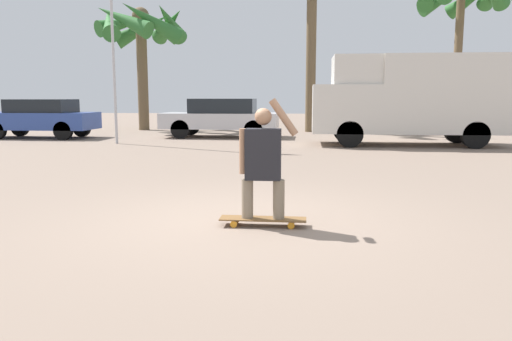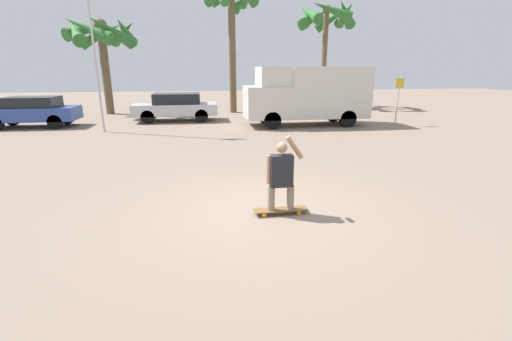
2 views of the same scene
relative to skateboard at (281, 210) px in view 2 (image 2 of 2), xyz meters
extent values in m
plane|color=gray|center=(-0.29, 0.24, -0.08)|extent=(80.00, 80.00, 0.00)
cube|color=brown|center=(0.00, 0.00, 0.01)|extent=(1.05, 0.25, 0.02)
cylinder|color=orange|center=(-0.34, -0.10, -0.04)|extent=(0.08, 0.03, 0.08)
cylinder|color=orange|center=(-0.34, 0.10, -0.04)|extent=(0.08, 0.03, 0.08)
cylinder|color=orange|center=(0.34, -0.10, -0.04)|extent=(0.08, 0.03, 0.08)
cylinder|color=orange|center=(0.34, 0.10, -0.04)|extent=(0.08, 0.03, 0.08)
cylinder|color=gray|center=(-0.19, 0.00, 0.25)|extent=(0.14, 0.14, 0.47)
cylinder|color=gray|center=(0.19, 0.00, 0.25)|extent=(0.14, 0.14, 0.47)
cube|color=#232328|center=(0.00, 0.00, 0.80)|extent=(0.42, 0.22, 0.61)
sphere|color=#A37556|center=(0.00, 0.00, 1.24)|extent=(0.20, 0.20, 0.20)
cylinder|color=#A37556|center=(-0.24, 0.00, 0.83)|extent=(0.09, 0.09, 0.54)
cylinder|color=#A37556|center=(0.24, 0.00, 1.24)|extent=(0.35, 0.09, 0.45)
cylinder|color=black|center=(1.85, 9.70, 0.33)|extent=(0.82, 0.28, 0.82)
cylinder|color=black|center=(1.85, 11.58, 0.33)|extent=(0.82, 0.28, 0.82)
cylinder|color=black|center=(5.58, 9.70, 0.33)|extent=(0.82, 0.28, 0.82)
cylinder|color=black|center=(5.58, 11.58, 0.33)|extent=(0.82, 0.28, 0.82)
cube|color=silver|center=(1.76, 10.64, 1.08)|extent=(2.11, 2.16, 1.51)
cube|color=black|center=(1.34, 10.64, 1.39)|extent=(0.04, 1.84, 0.76)
cube|color=silver|center=(4.77, 10.64, 1.54)|extent=(3.91, 2.16, 2.42)
cube|color=silver|center=(2.08, 10.64, 2.30)|extent=(1.47, 1.99, 0.91)
cylinder|color=black|center=(-4.15, 12.33, 0.27)|extent=(0.70, 0.22, 0.70)
cylinder|color=black|center=(-4.15, 14.02, 0.27)|extent=(0.70, 0.22, 0.70)
cylinder|color=black|center=(-1.41, 12.33, 0.27)|extent=(0.70, 0.22, 0.70)
cylinder|color=black|center=(-1.41, 14.02, 0.27)|extent=(0.70, 0.22, 0.70)
cube|color=#BCBCC1|center=(-2.78, 13.18, 0.56)|extent=(4.42, 1.91, 0.58)
cube|color=black|center=(-2.67, 13.18, 1.12)|extent=(2.43, 1.68, 0.54)
cylinder|color=black|center=(-10.76, 12.86, 0.25)|extent=(0.67, 0.22, 0.67)
cylinder|color=black|center=(-8.22, 11.34, 0.25)|extent=(0.67, 0.22, 0.67)
cylinder|color=black|center=(-8.22, 12.86, 0.25)|extent=(0.67, 0.22, 0.67)
cube|color=#2D4793|center=(-9.49, 12.10, 0.57)|extent=(4.10, 1.73, 0.63)
cube|color=black|center=(-9.39, 12.10, 1.13)|extent=(2.26, 1.52, 0.49)
cylinder|color=brown|center=(7.57, 18.94, 3.29)|extent=(0.38, 0.38, 6.74)
sphere|color=brown|center=(7.57, 18.94, 6.66)|extent=(0.60, 0.60, 0.60)
cone|color=#2D6B2D|center=(8.94, 18.85, 6.37)|extent=(0.95, 2.87, 1.69)
cone|color=#2D6B2D|center=(8.47, 19.97, 6.27)|extent=(2.59, 2.39, 1.97)
cone|color=#2D6B2D|center=(7.18, 20.25, 6.28)|extent=(2.88, 1.53, 1.95)
cone|color=#2D6B2D|center=(6.32, 19.49, 6.28)|extent=(1.82, 2.84, 1.96)
cone|color=#2D6B2D|center=(6.24, 18.67, 6.34)|extent=(1.32, 2.91, 1.77)
cone|color=#2D6B2D|center=(7.42, 17.58, 6.40)|extent=(2.90, 1.07, 1.59)
cone|color=#2D6B2D|center=(8.62, 18.06, 6.30)|extent=(2.38, 2.63, 1.90)
cylinder|color=brown|center=(0.68, 16.53, 3.61)|extent=(0.43, 0.43, 7.38)
cylinder|color=brown|center=(-7.07, 16.99, 2.52)|extent=(0.49, 0.49, 5.20)
sphere|color=brown|center=(-7.07, 16.99, 5.11)|extent=(0.78, 0.78, 0.78)
cone|color=#2D6B2D|center=(-5.69, 16.88, 4.80)|extent=(1.00, 2.91, 1.76)
cone|color=#2D6B2D|center=(-5.97, 17.83, 4.84)|extent=(2.36, 2.76, 1.64)
cone|color=#2D6B2D|center=(-7.43, 18.32, 4.73)|extent=(2.92, 1.48, 1.96)
cone|color=#2D6B2D|center=(-8.17, 17.83, 4.89)|extent=(2.37, 2.76, 1.48)
cone|color=#2D6B2D|center=(-8.33, 16.39, 4.74)|extent=(1.91, 2.89, 1.94)
cone|color=#2D6B2D|center=(-7.43, 15.65, 4.79)|extent=(2.96, 1.48, 1.80)
cone|color=#2D6B2D|center=(-6.25, 15.87, 4.74)|extent=(2.74, 2.30, 1.94)
cylinder|color=#B7B7BC|center=(-5.77, 10.18, 3.66)|extent=(0.09, 0.09, 7.49)
cylinder|color=#B7B7BC|center=(8.23, 9.90, 1.06)|extent=(0.06, 0.06, 2.28)
cube|color=gold|center=(8.23, 9.89, 1.98)|extent=(0.44, 0.02, 0.44)
camera|label=1|loc=(0.50, -5.87, 1.48)|focal=35.00mm
camera|label=2|loc=(-1.45, -5.99, 2.62)|focal=24.00mm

